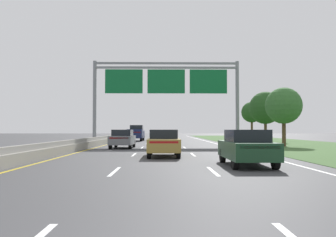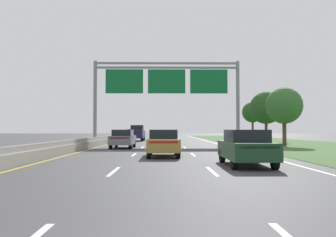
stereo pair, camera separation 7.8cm
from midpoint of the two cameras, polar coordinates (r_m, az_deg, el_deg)
ground_plane at (r=38.05m, az=-0.82°, el=-4.15°), size 220.00×220.00×0.00m
lane_striping at (r=37.59m, az=-0.82°, el=-4.17°), size 11.96×106.00×0.01m
grass_verge_right at (r=40.53m, az=19.36°, el=-3.89°), size 14.00×110.00×0.02m
median_barrier_concrete at (r=38.61m, az=-10.69°, el=-3.56°), size 0.60×110.00×0.85m
overhead_sign_gantry at (r=36.90m, az=-0.35°, el=5.35°), size 15.06×0.42×8.65m
pickup_truck_navy at (r=49.88m, az=-5.14°, el=-2.35°), size 2.10×5.44×2.20m
car_gold_centre_lane_sedan at (r=20.98m, az=-0.82°, el=-3.84°), size 1.85×4.41×1.57m
car_grey_left_lane_sedan at (r=30.65m, az=-7.30°, el=-3.18°), size 1.91×4.43×1.57m
car_darkgreen_right_lane_sedan at (r=15.96m, az=12.26°, el=-4.45°), size 1.83×4.40×1.57m
roadside_tree_mid at (r=35.26m, az=17.88°, el=1.93°), size 3.41×3.41×5.53m
roadside_tree_far at (r=47.53m, az=15.20°, el=1.63°), size 4.15×4.15×6.44m
roadside_tree_distant at (r=62.28m, az=13.16°, el=0.96°), size 3.51×3.51×6.29m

